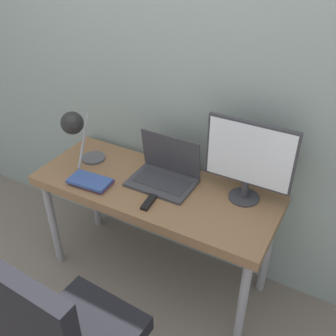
# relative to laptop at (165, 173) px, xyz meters

# --- Properties ---
(ground_plane) EXTENTS (12.00, 12.00, 0.00)m
(ground_plane) POSITION_rel_laptop_xyz_m (-0.03, -0.36, -0.80)
(ground_plane) COLOR #70665B
(wall_back) EXTENTS (8.00, 0.05, 2.60)m
(wall_back) POSITION_rel_laptop_xyz_m (-0.03, 0.27, 0.50)
(wall_back) COLOR gray
(wall_back) RESTS_ON ground_plane
(desk) EXTENTS (1.44, 0.56, 0.74)m
(desk) POSITION_rel_laptop_xyz_m (-0.03, -0.08, -0.13)
(desk) COLOR brown
(desk) RESTS_ON ground_plane
(laptop) EXTENTS (0.38, 0.26, 0.27)m
(laptop) POSITION_rel_laptop_xyz_m (0.00, 0.00, 0.00)
(laptop) COLOR #38383D
(laptop) RESTS_ON desk
(monitor) EXTENTS (0.48, 0.17, 0.47)m
(monitor) POSITION_rel_laptop_xyz_m (0.47, 0.07, 0.21)
(monitor) COLOR #333338
(monitor) RESTS_ON desk
(desk_lamp) EXTENTS (0.15, 0.28, 0.39)m
(desk_lamp) POSITION_rel_laptop_xyz_m (-0.52, -0.13, 0.22)
(desk_lamp) COLOR #4C4C51
(desk_lamp) RESTS_ON desk
(book_stack) EXTENTS (0.25, 0.16, 0.03)m
(book_stack) POSITION_rel_laptop_xyz_m (-0.37, -0.23, -0.04)
(book_stack) COLOR #753384
(book_stack) RESTS_ON desk
(tv_remote) EXTENTS (0.05, 0.14, 0.02)m
(tv_remote) POSITION_rel_laptop_xyz_m (0.03, -0.23, -0.05)
(tv_remote) COLOR black
(tv_remote) RESTS_ON desk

